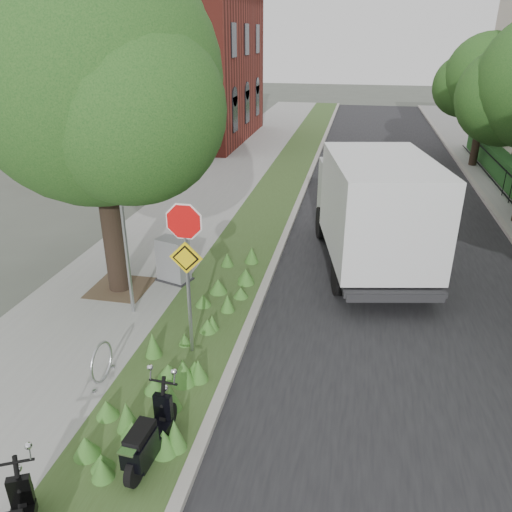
{
  "coord_description": "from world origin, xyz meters",
  "views": [
    {
      "loc": [
        1.52,
        -7.32,
        5.93
      ],
      "look_at": [
        -0.54,
        2.8,
        1.3
      ],
      "focal_mm": 35.0,
      "sensor_mm": 36.0,
      "label": 1
    }
  ],
  "objects": [
    {
      "name": "ground",
      "position": [
        0.0,
        0.0,
        0.0
      ],
      "size": [
        120.0,
        120.0,
        0.0
      ],
      "primitive_type": "plane",
      "color": "#4C5147",
      "rests_on": "ground"
    },
    {
      "name": "scooter_far",
      "position": [
        -1.14,
        -2.26,
        0.48
      ],
      "size": [
        0.39,
        1.57,
        0.75
      ],
      "color": "black",
      "rests_on": "ground"
    },
    {
      "name": "bare_post",
      "position": [
        -3.2,
        1.8,
        2.12
      ],
      "size": [
        0.08,
        0.08,
        4.0
      ],
      "color": "#A5A8AD",
      "rests_on": "ground"
    },
    {
      "name": "kerb_near",
      "position": [
        -0.5,
        10.0,
        0.07
      ],
      "size": [
        0.2,
        60.0,
        0.13
      ],
      "primitive_type": "cube",
      "color": "#9E9991",
      "rests_on": "ground"
    },
    {
      "name": "kerb_far",
      "position": [
        6.5,
        10.0,
        0.07
      ],
      "size": [
        0.2,
        60.0,
        0.13
      ],
      "primitive_type": "cube",
      "color": "#9E9991",
      "rests_on": "ground"
    },
    {
      "name": "far_tree_c",
      "position": [
        6.94,
        18.04,
        3.95
      ],
      "size": [
        4.37,
        3.89,
        5.93
      ],
      "color": "black",
      "rests_on": "ground"
    },
    {
      "name": "road",
      "position": [
        3.0,
        10.0,
        0.01
      ],
      "size": [
        7.0,
        60.0,
        0.01
      ],
      "primitive_type": "cube",
      "color": "black",
      "rests_on": "ground"
    },
    {
      "name": "verge",
      "position": [
        -1.5,
        10.0,
        0.06
      ],
      "size": [
        2.0,
        60.0,
        0.12
      ],
      "primitive_type": "cube",
      "color": "#374C20",
      "rests_on": "ground"
    },
    {
      "name": "utility_cabinet",
      "position": [
        -2.83,
        3.5,
        0.66
      ],
      "size": [
        0.98,
        0.79,
        1.13
      ],
      "color": "#262628",
      "rests_on": "ground"
    },
    {
      "name": "brick_building",
      "position": [
        -9.5,
        22.0,
        4.21
      ],
      "size": [
        9.4,
        10.4,
        8.3
      ],
      "color": "maroon",
      "rests_on": "ground"
    },
    {
      "name": "bike_hoop",
      "position": [
        -2.7,
        -0.6,
        0.5
      ],
      "size": [
        0.06,
        0.78,
        0.77
      ],
      "color": "#A5A8AD",
      "rests_on": "ground"
    },
    {
      "name": "street_tree_main",
      "position": [
        -4.08,
        2.86,
        4.8
      ],
      "size": [
        6.21,
        5.54,
        7.66
      ],
      "color": "black",
      "rests_on": "ground"
    },
    {
      "name": "sign_assembly",
      "position": [
        -1.4,
        0.58,
        2.33
      ],
      "size": [
        0.94,
        0.08,
        3.22
      ],
      "color": "#A5A8AD",
      "rests_on": "ground"
    },
    {
      "name": "box_truck",
      "position": [
        2.06,
        5.59,
        1.74
      ],
      "size": [
        3.4,
        6.24,
        2.68
      ],
      "color": "#262628",
      "rests_on": "ground"
    },
    {
      "name": "sidewalk_near",
      "position": [
        -4.25,
        10.0,
        0.06
      ],
      "size": [
        3.5,
        60.0,
        0.12
      ],
      "primitive_type": "cube",
      "color": "gray",
      "rests_on": "ground"
    }
  ]
}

